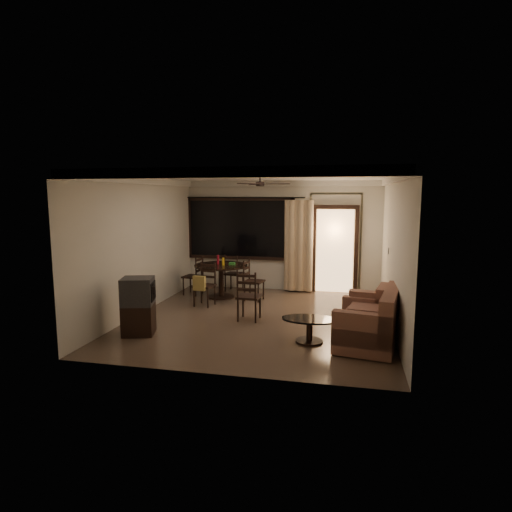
% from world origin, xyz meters
% --- Properties ---
extents(ground, '(5.50, 5.50, 0.00)m').
position_xyz_m(ground, '(0.00, 0.00, 0.00)').
color(ground, '#7F6651').
rests_on(ground, ground).
extents(room_shell, '(5.50, 6.70, 5.50)m').
position_xyz_m(room_shell, '(0.59, 1.77, 1.83)').
color(room_shell, beige).
rests_on(room_shell, ground).
extents(dining_table, '(1.27, 1.27, 1.01)m').
position_xyz_m(dining_table, '(-1.28, 1.57, 0.63)').
color(dining_table, black).
rests_on(dining_table, ground).
extents(dining_chair_west, '(0.48, 0.48, 0.95)m').
position_xyz_m(dining_chair_west, '(-2.04, 1.70, 0.28)').
color(dining_chair_west, black).
rests_on(dining_chair_west, ground).
extents(dining_chair_east, '(0.48, 0.48, 0.95)m').
position_xyz_m(dining_chair_east, '(-0.45, 1.44, 0.28)').
color(dining_chair_east, black).
rests_on(dining_chair_east, ground).
extents(dining_chair_south, '(0.48, 0.53, 0.95)m').
position_xyz_m(dining_chair_south, '(-1.41, 0.73, 0.31)').
color(dining_chair_south, black).
rests_on(dining_chair_south, ground).
extents(dining_chair_north, '(0.48, 0.48, 0.95)m').
position_xyz_m(dining_chair_north, '(-1.16, 2.29, 0.28)').
color(dining_chair_north, black).
rests_on(dining_chair_north, ground).
extents(tv_cabinet, '(0.64, 0.60, 1.02)m').
position_xyz_m(tv_cabinet, '(-1.89, -1.40, 0.51)').
color(tv_cabinet, black).
rests_on(tv_cabinet, ground).
extents(sofa, '(1.17, 1.81, 0.90)m').
position_xyz_m(sofa, '(2.11, -0.99, 0.36)').
color(sofa, '#4E2624').
rests_on(sofa, ground).
extents(armchair, '(0.90, 0.90, 0.77)m').
position_xyz_m(armchair, '(2.10, -0.03, 0.32)').
color(armchair, '#4E2624').
rests_on(armchair, ground).
extents(coffee_table, '(0.93, 0.56, 0.41)m').
position_xyz_m(coffee_table, '(1.09, -1.16, 0.27)').
color(coffee_table, black).
rests_on(coffee_table, ground).
extents(side_chair, '(0.45, 0.45, 0.99)m').
position_xyz_m(side_chair, '(-0.19, -0.14, 0.29)').
color(side_chair, black).
rests_on(side_chair, ground).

